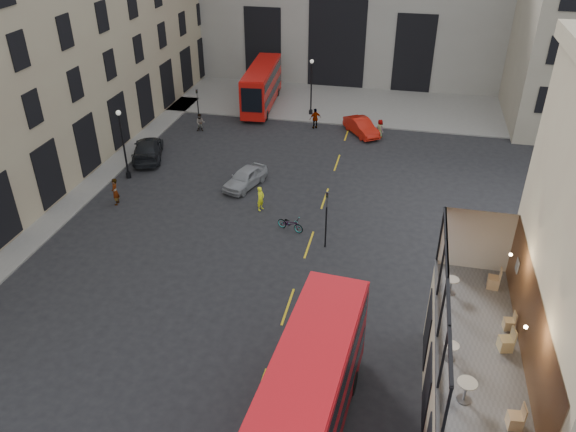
% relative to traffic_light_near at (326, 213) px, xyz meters
% --- Properties ---
extents(ground, '(140.00, 140.00, 0.00)m').
position_rel_traffic_light_near_xyz_m(ground, '(1.00, -12.00, -2.42)').
color(ground, black).
rests_on(ground, ground).
extents(host_frontage, '(3.00, 11.00, 4.50)m').
position_rel_traffic_light_near_xyz_m(host_frontage, '(7.50, -12.00, -0.17)').
color(host_frontage, tan).
rests_on(host_frontage, ground).
extents(cafe_floor, '(3.00, 10.00, 0.10)m').
position_rel_traffic_light_near_xyz_m(cafe_floor, '(7.50, -12.00, 2.12)').
color(cafe_floor, slate).
rests_on(cafe_floor, host_frontage).
extents(pavement_far, '(40.00, 12.00, 0.12)m').
position_rel_traffic_light_near_xyz_m(pavement_far, '(-5.00, 26.00, -2.36)').
color(pavement_far, slate).
rests_on(pavement_far, ground).
extents(pavement_left, '(8.00, 48.00, 0.12)m').
position_rel_traffic_light_near_xyz_m(pavement_left, '(-21.00, -0.00, -2.36)').
color(pavement_left, slate).
rests_on(pavement_left, ground).
extents(traffic_light_near, '(0.16, 0.20, 3.80)m').
position_rel_traffic_light_near_xyz_m(traffic_light_near, '(0.00, 0.00, 0.00)').
color(traffic_light_near, black).
rests_on(traffic_light_near, ground).
extents(traffic_light_far, '(0.16, 0.20, 3.80)m').
position_rel_traffic_light_near_xyz_m(traffic_light_far, '(-14.00, 16.00, 0.00)').
color(traffic_light_far, black).
rests_on(traffic_light_far, ground).
extents(street_lamp_a, '(0.36, 0.36, 5.33)m').
position_rel_traffic_light_near_xyz_m(street_lamp_a, '(-16.00, 6.00, -0.03)').
color(street_lamp_a, black).
rests_on(street_lamp_a, ground).
extents(street_lamp_b, '(0.36, 0.36, 5.33)m').
position_rel_traffic_light_near_xyz_m(street_lamp_b, '(-5.00, 22.00, -0.03)').
color(street_lamp_b, black).
rests_on(street_lamp_b, ground).
extents(bus_near, '(3.50, 11.75, 4.62)m').
position_rel_traffic_light_near_xyz_m(bus_near, '(1.50, -14.58, 0.17)').
color(bus_near, '#B50C14').
rests_on(bus_near, ground).
extents(bus_far, '(3.07, 10.24, 4.03)m').
position_rel_traffic_light_near_xyz_m(bus_far, '(-10.13, 23.26, -0.16)').
color(bus_far, '#BB110C').
rests_on(bus_far, ground).
extents(car_a, '(2.84, 4.45, 1.41)m').
position_rel_traffic_light_near_xyz_m(car_a, '(-6.98, 6.58, -1.72)').
color(car_a, gray).
rests_on(car_a, ground).
extents(car_b, '(3.70, 4.38, 1.42)m').
position_rel_traffic_light_near_xyz_m(car_b, '(0.21, 18.28, -1.72)').
color(car_b, '#B5170B').
rests_on(car_b, ground).
extents(car_c, '(3.83, 5.73, 1.54)m').
position_rel_traffic_light_near_xyz_m(car_c, '(-16.00, 9.56, -1.65)').
color(car_c, black).
rests_on(car_c, ground).
extents(bicycle, '(1.96, 1.18, 0.97)m').
position_rel_traffic_light_near_xyz_m(bicycle, '(-2.49, 1.40, -1.94)').
color(bicycle, gray).
rests_on(bicycle, ground).
extents(cyclist, '(0.59, 0.73, 1.72)m').
position_rel_traffic_light_near_xyz_m(cyclist, '(-5.01, 3.52, -1.56)').
color(cyclist, '#F8FF1A').
rests_on(cyclist, ground).
extents(pedestrian_a, '(0.90, 0.78, 1.60)m').
position_rel_traffic_light_near_xyz_m(pedestrian_a, '(-13.86, 15.88, -1.62)').
color(pedestrian_a, gray).
rests_on(pedestrian_a, ground).
extents(pedestrian_b, '(1.21, 1.13, 1.64)m').
position_rel_traffic_light_near_xyz_m(pedestrian_b, '(-11.90, 27.60, -1.60)').
color(pedestrian_b, gray).
rests_on(pedestrian_b, ground).
extents(pedestrian_c, '(1.16, 0.96, 1.85)m').
position_rel_traffic_light_near_xyz_m(pedestrian_c, '(-3.99, 18.79, -1.50)').
color(pedestrian_c, gray).
rests_on(pedestrian_c, ground).
extents(pedestrian_d, '(0.88, 0.92, 1.59)m').
position_rel_traffic_light_near_xyz_m(pedestrian_d, '(1.84, 18.03, -1.63)').
color(pedestrian_d, gray).
rests_on(pedestrian_d, ground).
extents(pedestrian_e, '(0.61, 0.79, 1.94)m').
position_rel_traffic_light_near_xyz_m(pedestrian_e, '(-14.96, 2.11, -1.45)').
color(pedestrian_e, gray).
rests_on(pedestrian_e, ground).
extents(cafe_table_near, '(0.65, 0.65, 0.82)m').
position_rel_traffic_light_near_xyz_m(cafe_table_near, '(6.86, -14.68, 2.71)').
color(cafe_table_near, beige).
rests_on(cafe_table_near, cafe_floor).
extents(cafe_table_mid, '(0.54, 0.54, 0.67)m').
position_rel_traffic_light_near_xyz_m(cafe_table_mid, '(6.44, -12.89, 2.62)').
color(cafe_table_mid, silver).
rests_on(cafe_table_mid, cafe_floor).
extents(cafe_table_far, '(0.57, 0.57, 0.71)m').
position_rel_traffic_light_near_xyz_m(cafe_table_far, '(6.55, -9.02, 2.65)').
color(cafe_table_far, beige).
rests_on(cafe_table_far, cafe_floor).
extents(cafe_chair_a, '(0.49, 0.49, 0.90)m').
position_rel_traffic_light_near_xyz_m(cafe_chair_a, '(8.34, -15.40, 2.45)').
color(cafe_chair_a, '#DBB17E').
rests_on(cafe_chair_a, cafe_floor).
extents(cafe_chair_b, '(0.56, 0.56, 0.95)m').
position_rel_traffic_light_near_xyz_m(cafe_chair_b, '(8.42, -11.94, 2.46)').
color(cafe_chair_b, tan).
rests_on(cafe_chair_b, cafe_floor).
extents(cafe_chair_c, '(0.42, 0.42, 0.76)m').
position_rel_traffic_light_near_xyz_m(cafe_chair_c, '(8.66, -10.74, 2.41)').
color(cafe_chair_c, tan).
rests_on(cafe_chair_c, cafe_floor).
extents(cafe_chair_d, '(0.51, 0.51, 0.95)m').
position_rel_traffic_light_near_xyz_m(cafe_chair_d, '(8.31, -8.25, 2.46)').
color(cafe_chair_d, tan).
rests_on(cafe_chair_d, cafe_floor).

